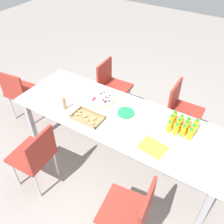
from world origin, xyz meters
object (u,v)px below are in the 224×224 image
(juice_bottle_3, at_px, (174,117))
(juice_bottle_7, at_px, (171,121))
(juice_bottle_10, at_px, (176,129))
(party_table, at_px, (119,120))
(chair_near_right, at_px, (111,84))
(juice_bottle_9, at_px, (183,131))
(chair_end, at_px, (20,91))
(chair_far_right, at_px, (35,154))
(plate_stack, at_px, (126,113))
(chair_far_left, at_px, (132,211))
(juice_bottle_2, at_px, (181,120))
(juice_bottle_4, at_px, (193,130))
(juice_bottle_11, at_px, (169,126))
(cardboard_tube, at_px, (64,104))
(paper_folder, at_px, (153,147))
(juice_bottle_5, at_px, (186,127))
(chair_near_left, at_px, (181,108))
(juice_bottle_0, at_px, (196,125))
(napkin_stack, at_px, (179,158))
(snack_tray, at_px, (87,118))
(juice_bottle_1, at_px, (188,123))
(fruit_pizza, at_px, (102,99))
(juice_bottle_8, at_px, (190,134))
(juice_bottle_6, at_px, (179,125))

(juice_bottle_3, bearing_deg, juice_bottle_7, 87.77)
(juice_bottle_10, bearing_deg, party_table, 6.29)
(chair_near_right, distance_m, juice_bottle_9, 1.48)
(chair_end, bearing_deg, party_table, -5.62)
(juice_bottle_7, bearing_deg, chair_far_right, 40.01)
(chair_end, distance_m, juice_bottle_3, 2.16)
(chair_near_right, height_order, plate_stack, chair_near_right)
(chair_far_left, distance_m, juice_bottle_2, 1.04)
(juice_bottle_4, relative_size, juice_bottle_9, 0.93)
(juice_bottle_11, relative_size, cardboard_tube, 0.87)
(chair_far_left, relative_size, paper_folder, 3.19)
(juice_bottle_5, bearing_deg, chair_near_right, -26.14)
(chair_near_left, xyz_separation_m, juice_bottle_9, (-0.22, 0.71, 0.29))
(chair_near_left, distance_m, juice_bottle_0, 0.70)
(juice_bottle_10, xyz_separation_m, paper_folder, (0.11, 0.29, -0.06))
(chair_far_left, distance_m, chair_far_right, 1.15)
(juice_bottle_11, bearing_deg, cardboard_tube, 14.45)
(juice_bottle_5, distance_m, paper_folder, 0.41)
(juice_bottle_0, distance_m, napkin_stack, 0.45)
(chair_near_right, distance_m, juice_bottle_10, 1.42)
(snack_tray, bearing_deg, juice_bottle_0, -157.20)
(party_table, xyz_separation_m, chair_near_right, (0.58, -0.77, -0.16))
(chair_end, bearing_deg, chair_far_right, -42.66)
(juice_bottle_7, bearing_deg, juice_bottle_9, 154.41)
(snack_tray, bearing_deg, juice_bottle_5, -159.56)
(juice_bottle_0, xyz_separation_m, juice_bottle_5, (0.07, 0.08, 0.00))
(chair_far_left, bearing_deg, juice_bottle_1, -12.82)
(chair_end, height_order, juice_bottle_2, juice_bottle_2)
(party_table, xyz_separation_m, paper_folder, (-0.51, 0.22, 0.06))
(juice_bottle_10, bearing_deg, plate_stack, -0.33)
(juice_bottle_4, bearing_deg, cardboard_tube, 15.25)
(juice_bottle_5, relative_size, juice_bottle_9, 1.01)
(chair_near_right, distance_m, juice_bottle_5, 1.46)
(chair_far_left, relative_size, fruit_pizza, 2.43)
(chair_far_right, distance_m, juice_bottle_8, 1.59)
(chair_near_right, height_order, chair_end, same)
(juice_bottle_10, relative_size, paper_folder, 0.52)
(juice_bottle_7, distance_m, juice_bottle_9, 0.17)
(party_table, bearing_deg, cardboard_tube, 21.18)
(juice_bottle_3, relative_size, juice_bottle_7, 0.97)
(chair_end, distance_m, plate_stack, 1.65)
(juice_bottle_7, distance_m, juice_bottle_11, 0.08)
(juice_bottle_3, distance_m, juice_bottle_11, 0.16)
(party_table, relative_size, fruit_pizza, 7.11)
(juice_bottle_8, bearing_deg, juice_bottle_9, -0.45)
(party_table, relative_size, juice_bottle_9, 16.52)
(juice_bottle_4, relative_size, juice_bottle_6, 0.93)
(chair_end, relative_size, juice_bottle_2, 6.24)
(juice_bottle_6, height_order, juice_bottle_10, juice_bottle_6)
(juice_bottle_4, xyz_separation_m, juice_bottle_5, (0.07, 0.00, 0.01))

